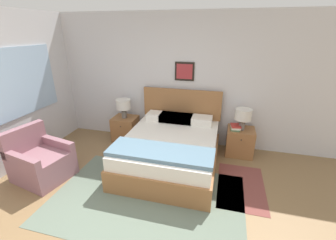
{
  "coord_description": "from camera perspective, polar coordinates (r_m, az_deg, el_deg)",
  "views": [
    {
      "loc": [
        1.02,
        -1.68,
        2.27
      ],
      "look_at": [
        0.19,
        1.46,
        0.95
      ],
      "focal_mm": 24.0,
      "sensor_mm": 36.0,
      "label": 1
    }
  ],
  "objects": [
    {
      "name": "area_rug_bedside",
      "position": [
        3.82,
        18.02,
        -15.63
      ],
      "size": [
        0.71,
        1.15,
        0.01
      ],
      "color": "brown",
      "rests_on": "ground_plane"
    },
    {
      "name": "wall_left",
      "position": [
        4.69,
        -33.71,
        6.48
      ],
      "size": [
        0.08,
        5.06,
        2.6
      ],
      "color": "silver",
      "rests_on": "ground_plane"
    },
    {
      "name": "table_lamp_by_door",
      "position": [
        4.32,
        18.56,
        1.13
      ],
      "size": [
        0.3,
        0.3,
        0.4
      ],
      "color": "slate",
      "rests_on": "nightstand_by_door"
    },
    {
      "name": "area_rug_main",
      "position": [
        3.44,
        -5.41,
        -19.25
      ],
      "size": [
        2.72,
        1.76,
        0.01
      ],
      "color": "slate",
      "rests_on": "ground_plane"
    },
    {
      "name": "ground_plane",
      "position": [
        3.0,
        -12.06,
        -27.69
      ],
      "size": [
        16.0,
        16.0,
        0.0
      ],
      "primitive_type": "plane",
      "color": "olive"
    },
    {
      "name": "nightstand_by_door",
      "position": [
        4.56,
        17.77,
        -5.24
      ],
      "size": [
        0.5,
        0.46,
        0.53
      ],
      "color": "#936038",
      "rests_on": "ground_plane"
    },
    {
      "name": "book_hardcover_middle",
      "position": [
        4.38,
        16.78,
        -1.75
      ],
      "size": [
        0.19,
        0.23,
        0.04
      ],
      "rotation": [
        0.0,
        0.0,
        0.12
      ],
      "color": "silver",
      "rests_on": "book_thick_bottom"
    },
    {
      "name": "wall_back",
      "position": [
        4.59,
        1.61,
        9.84
      ],
      "size": [
        7.24,
        0.09,
        2.6
      ],
      "color": "silver",
      "rests_on": "ground_plane"
    },
    {
      "name": "table_lamp_near_window",
      "position": [
        4.76,
        -11.26,
        3.76
      ],
      "size": [
        0.3,
        0.3,
        0.4
      ],
      "color": "slate",
      "rests_on": "nightstand_near_window"
    },
    {
      "name": "armchair",
      "position": [
        4.23,
        -29.63,
        -9.16
      ],
      "size": [
        0.91,
        0.85,
        0.84
      ],
      "rotation": [
        0.0,
        0.0,
        -1.77
      ],
      "color": "#8E606B",
      "rests_on": "ground_plane"
    },
    {
      "name": "bed",
      "position": [
        3.98,
        0.73,
        -7.2
      ],
      "size": [
        1.58,
        1.91,
        1.17
      ],
      "color": "#936038",
      "rests_on": "ground_plane"
    },
    {
      "name": "book_novel_upper",
      "position": [
        4.37,
        16.83,
        -1.37
      ],
      "size": [
        0.2,
        0.24,
        0.03
      ],
      "rotation": [
        0.0,
        0.0,
        0.15
      ],
      "color": "#B7332D",
      "rests_on": "book_hardcover_middle"
    },
    {
      "name": "nightstand_near_window",
      "position": [
        4.97,
        -10.72,
        -2.18
      ],
      "size": [
        0.5,
        0.46,
        0.53
      ],
      "color": "#936038",
      "rests_on": "ground_plane"
    },
    {
      "name": "book_thick_bottom",
      "position": [
        4.39,
        16.74,
        -2.15
      ],
      "size": [
        0.17,
        0.22,
        0.03
      ],
      "rotation": [
        0.0,
        0.0,
        -0.04
      ],
      "color": "#4C7551",
      "rests_on": "nightstand_by_door"
    }
  ]
}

